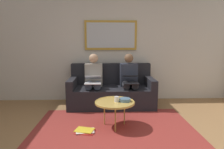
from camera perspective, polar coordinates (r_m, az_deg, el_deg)
wall_rear at (r=4.80m, az=-0.40°, el=8.20°), size 6.00×0.12×2.60m
area_rug at (r=3.34m, az=0.55°, el=-15.10°), size 2.60×1.80×0.01m
couch at (r=4.44m, az=-0.20°, el=-4.73°), size 1.83×0.90×0.90m
framed_mirror at (r=4.71m, az=-0.37°, el=11.23°), size 1.21×0.05×0.68m
coffee_table at (r=3.24m, az=0.80°, el=-8.06°), size 0.65×0.65×0.44m
cup at (r=3.22m, az=1.32°, el=-7.10°), size 0.07×0.07×0.09m
bowl at (r=3.26m, az=3.72°, el=-7.29°), size 0.19×0.19×0.05m
person_left at (r=4.34m, az=4.95°, el=-1.09°), size 0.38×0.58×1.14m
laptop_black at (r=4.11m, az=5.36°, el=-1.33°), size 0.31×0.38×0.16m
person_right at (r=4.32m, az=-5.32°, el=-1.16°), size 0.38×0.58×1.14m
laptop_silver at (r=4.08m, az=-5.50°, el=-1.55°), size 0.33×0.35×0.15m
magazine_stack at (r=3.23m, az=-7.81°, el=-15.78°), size 0.33×0.29×0.03m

